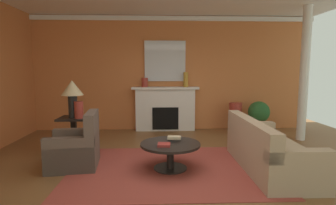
{
  "coord_description": "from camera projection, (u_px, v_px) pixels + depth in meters",
  "views": [
    {
      "loc": [
        -0.34,
        -4.39,
        1.68
      ],
      "look_at": [
        -0.11,
        1.09,
        1.0
      ],
      "focal_mm": 29.22,
      "sensor_mm": 36.0,
      "label": 1
    }
  ],
  "objects": [
    {
      "name": "vase_tall_corner",
      "position": [
        235.0,
        117.0,
        7.25
      ],
      "size": [
        0.34,
        0.34,
        0.79
      ],
      "primitive_type": "cylinder",
      "color": "#9E3328",
      "rests_on": "ground_plane"
    },
    {
      "name": "table_lamp",
      "position": [
        72.0,
        91.0,
        5.49
      ],
      "size": [
        0.44,
        0.44,
        0.75
      ],
      "color": "black",
      "rests_on": "side_table"
    },
    {
      "name": "crown_moulding",
      "position": [
        169.0,
        18.0,
        7.28
      ],
      "size": [
        7.88,
        0.08,
        0.12
      ],
      "primitive_type": "cube",
      "color": "white"
    },
    {
      "name": "book_art_folio",
      "position": [
        174.0,
        138.0,
        4.67
      ],
      "size": [
        0.24,
        0.17,
        0.04
      ],
      "primitive_type": "cube",
      "rotation": [
        0.0,
        0.0,
        -0.13
      ],
      "color": "tan",
      "rests_on": "coffee_table"
    },
    {
      "name": "vase_mantel_right",
      "position": [
        186.0,
        80.0,
        7.32
      ],
      "size": [
        0.12,
        0.12,
        0.4
      ],
      "primitive_type": "cylinder",
      "color": "#B7892D",
      "rests_on": "fireplace"
    },
    {
      "name": "potted_plant",
      "position": [
        259.0,
        114.0,
        7.19
      ],
      "size": [
        0.56,
        0.56,
        0.83
      ],
      "color": "#A8754C",
      "rests_on": "ground_plane"
    },
    {
      "name": "ground_plane",
      "position": [
        177.0,
        170.0,
        4.57
      ],
      "size": [
        9.46,
        9.46,
        0.0
      ],
      "primitive_type": "plane",
      "color": "brown"
    },
    {
      "name": "coffee_table",
      "position": [
        170.0,
        150.0,
        4.56
      ],
      "size": [
        1.0,
        1.0,
        0.45
      ],
      "color": "black",
      "rests_on": "ground_plane"
    },
    {
      "name": "column_white",
      "position": [
        304.0,
        74.0,
        6.33
      ],
      "size": [
        0.2,
        0.2,
        3.1
      ],
      "primitive_type": "cylinder",
      "color": "white",
      "rests_on": "ground_plane"
    },
    {
      "name": "vase_mantel_left",
      "position": [
        145.0,
        82.0,
        7.29
      ],
      "size": [
        0.17,
        0.17,
        0.24
      ],
      "primitive_type": "cylinder",
      "color": "#9E3328",
      "rests_on": "fireplace"
    },
    {
      "name": "book_red_cover",
      "position": [
        164.0,
        145.0,
        4.37
      ],
      "size": [
        0.22,
        0.21,
        0.04
      ],
      "primitive_type": "cube",
      "rotation": [
        0.0,
        0.0,
        -0.08
      ],
      "color": "maroon",
      "rests_on": "coffee_table"
    },
    {
      "name": "mantel_mirror",
      "position": [
        165.0,
        61.0,
        7.41
      ],
      "size": [
        1.11,
        0.04,
        1.09
      ],
      "primitive_type": "cube",
      "color": "silver"
    },
    {
      "name": "fireplace",
      "position": [
        165.0,
        110.0,
        7.45
      ],
      "size": [
        1.8,
        0.35,
        1.19
      ],
      "color": "white",
      "rests_on": "ground_plane"
    },
    {
      "name": "side_table",
      "position": [
        74.0,
        132.0,
        5.59
      ],
      "size": [
        0.56,
        0.56,
        0.7
      ],
      "color": "black",
      "rests_on": "ground_plane"
    },
    {
      "name": "armchair_near_window",
      "position": [
        76.0,
        149.0,
        4.68
      ],
      "size": [
        0.88,
        0.88,
        0.95
      ],
      "color": "brown",
      "rests_on": "ground_plane"
    },
    {
      "name": "wall_fireplace",
      "position": [
        169.0,
        74.0,
        7.54
      ],
      "size": [
        7.88,
        0.12,
        3.1
      ],
      "primitive_type": "cube",
      "color": "#CC723D",
      "rests_on": "ground_plane"
    },
    {
      "name": "vase_on_side_table",
      "position": [
        79.0,
        110.0,
        5.42
      ],
      "size": [
        0.17,
        0.17,
        0.34
      ],
      "primitive_type": "cylinder",
      "color": "#9E3328",
      "rests_on": "side_table"
    },
    {
      "name": "sofa",
      "position": [
        267.0,
        152.0,
        4.56
      ],
      "size": [
        0.92,
        2.11,
        0.85
      ],
      "color": "tan",
      "rests_on": "ground_plane"
    },
    {
      "name": "area_rug",
      "position": [
        170.0,
        169.0,
        4.6
      ],
      "size": [
        3.32,
        2.42,
        0.01
      ],
      "primitive_type": "cube",
      "color": "#993D33",
      "rests_on": "ground_plane"
    }
  ]
}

